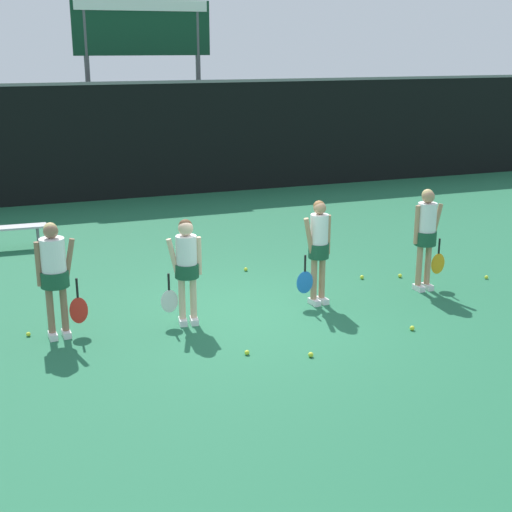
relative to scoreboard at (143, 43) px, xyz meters
name	(u,v)px	position (x,y,z in m)	size (l,w,h in m)	color
ground_plane	(254,313)	(-0.61, -10.85, -4.08)	(140.00, 140.00, 0.00)	#216642
fence_windscreen	(136,140)	(-0.61, -1.52, -2.51)	(60.00, 0.08, 3.12)	black
scoreboard	(143,43)	(0.00, 0.00, 0.00)	(3.87, 0.15, 5.23)	#515156
player_0	(55,271)	(-3.55, -10.79, -3.08)	(0.67, 0.40, 1.69)	#8C664C
player_1	(186,263)	(-1.69, -10.91, -3.13)	(0.63, 0.36, 1.61)	beige
player_2	(318,245)	(0.50, -10.79, -3.09)	(0.61, 0.33, 1.70)	tan
player_3	(426,231)	(2.49, -10.78, -3.05)	(0.64, 0.37, 1.74)	tan
tennis_ball_0	(412,328)	(1.34, -12.32, -4.05)	(0.07, 0.07, 0.07)	#CCE033
tennis_ball_1	(486,277)	(3.88, -10.70, -4.05)	(0.07, 0.07, 0.07)	#CCE033
tennis_ball_2	(247,353)	(-1.23, -12.30, -4.05)	(0.07, 0.07, 0.07)	#CCE033
tennis_ball_3	(362,277)	(1.78, -9.94, -4.05)	(0.07, 0.07, 0.07)	#CCE033
tennis_ball_4	(400,276)	(2.47, -10.09, -4.05)	(0.07, 0.07, 0.07)	#CCE033
tennis_ball_5	(311,355)	(-0.45, -12.66, -4.05)	(0.07, 0.07, 0.07)	#CCE033
tennis_ball_6	(246,269)	(-0.02, -8.78, -4.05)	(0.07, 0.07, 0.07)	#CCE033
tennis_ball_7	(28,334)	(-3.98, -10.62, -4.05)	(0.06, 0.06, 0.06)	#CCE033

